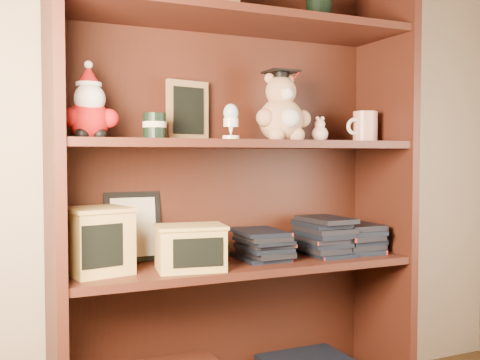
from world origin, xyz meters
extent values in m
cube|color=tan|center=(0.00, 1.50, 1.25)|extent=(3.00, 0.04, 2.50)
cube|color=#421C12|center=(-0.38, 1.30, 0.80)|extent=(0.03, 0.35, 1.60)
cube|color=#421C12|center=(0.79, 1.30, 0.80)|extent=(0.03, 0.35, 1.60)
cube|color=#3D1A10|center=(0.21, 1.47, 0.80)|extent=(1.20, 0.02, 1.60)
cube|color=#421C12|center=(0.21, 1.30, 1.34)|extent=(1.14, 0.33, 0.02)
cylinder|color=black|center=(0.51, 1.30, 1.41)|extent=(0.09, 0.09, 0.11)
cube|color=#421C12|center=(0.21, 1.30, 0.54)|extent=(1.14, 0.33, 0.02)
cube|color=#421C12|center=(0.21, 1.30, 0.94)|extent=(1.14, 0.33, 0.02)
sphere|color=#A50F0F|center=(-0.28, 1.30, 1.00)|extent=(0.12, 0.12, 0.12)
sphere|color=#A50F0F|center=(-0.33, 1.29, 1.01)|extent=(0.06, 0.06, 0.06)
sphere|color=#A50F0F|center=(-0.22, 1.29, 1.01)|extent=(0.06, 0.06, 0.06)
sphere|color=black|center=(-0.30, 1.28, 0.96)|extent=(0.04, 0.04, 0.04)
sphere|color=black|center=(-0.25, 1.28, 0.96)|extent=(0.04, 0.04, 0.04)
sphere|color=white|center=(-0.28, 1.29, 1.06)|extent=(0.09, 0.09, 0.09)
sphere|color=#D8B293|center=(-0.28, 1.30, 1.08)|extent=(0.06, 0.06, 0.06)
cone|color=#A50F0F|center=(-0.28, 1.30, 1.13)|extent=(0.07, 0.07, 0.06)
sphere|color=white|center=(-0.28, 1.30, 1.16)|extent=(0.02, 0.02, 0.02)
cylinder|color=white|center=(-0.28, 1.30, 1.11)|extent=(0.07, 0.07, 0.01)
cylinder|color=black|center=(-0.08, 1.30, 0.99)|extent=(0.07, 0.07, 0.08)
cylinder|color=beige|center=(-0.08, 1.30, 1.00)|extent=(0.07, 0.07, 0.02)
cube|color=#9E7547|center=(0.06, 1.42, 1.05)|extent=(0.16, 0.06, 0.20)
cube|color=black|center=(0.06, 1.41, 1.05)|extent=(0.11, 0.03, 0.16)
cube|color=#9E7547|center=(0.06, 1.45, 0.97)|extent=(0.08, 0.08, 0.01)
cylinder|color=white|center=(0.14, 1.23, 0.96)|extent=(0.05, 0.05, 0.01)
cone|color=white|center=(0.14, 1.23, 0.98)|extent=(0.02, 0.02, 0.04)
cylinder|color=white|center=(0.14, 1.23, 1.00)|extent=(0.05, 0.05, 0.03)
ellipsoid|color=silver|center=(0.14, 1.23, 1.03)|extent=(0.05, 0.05, 0.06)
sphere|color=tan|center=(0.36, 1.30, 1.02)|extent=(0.15, 0.15, 0.15)
sphere|color=white|center=(0.36, 1.24, 1.02)|extent=(0.06, 0.06, 0.06)
sphere|color=tan|center=(0.29, 1.28, 1.03)|extent=(0.06, 0.06, 0.06)
sphere|color=tan|center=(0.43, 1.28, 1.03)|extent=(0.06, 0.06, 0.06)
sphere|color=tan|center=(0.32, 1.26, 0.97)|extent=(0.05, 0.05, 0.05)
sphere|color=tan|center=(0.40, 1.26, 0.97)|extent=(0.05, 0.05, 0.05)
sphere|color=tan|center=(0.36, 1.30, 1.12)|extent=(0.10, 0.10, 0.10)
sphere|color=white|center=(0.36, 1.26, 1.11)|extent=(0.04, 0.04, 0.04)
sphere|color=tan|center=(0.32, 1.32, 1.16)|extent=(0.03, 0.03, 0.03)
sphere|color=tan|center=(0.40, 1.32, 1.16)|extent=(0.03, 0.03, 0.03)
cylinder|color=black|center=(0.36, 1.30, 1.17)|extent=(0.05, 0.05, 0.02)
cube|color=black|center=(0.36, 1.30, 1.18)|extent=(0.10, 0.10, 0.01)
cylinder|color=#A50F0F|center=(0.41, 1.28, 1.17)|extent=(0.00, 0.05, 0.03)
sphere|color=beige|center=(0.51, 1.30, 0.98)|extent=(0.06, 0.06, 0.06)
sphere|color=beige|center=(0.51, 1.30, 1.01)|extent=(0.04, 0.04, 0.04)
sphere|color=beige|center=(0.50, 1.30, 1.03)|extent=(0.01, 0.01, 0.01)
sphere|color=beige|center=(0.52, 1.30, 1.03)|extent=(0.01, 0.01, 0.01)
cylinder|color=silver|center=(0.71, 1.30, 1.01)|extent=(0.09, 0.09, 0.11)
torus|color=white|center=(0.66, 1.30, 1.01)|extent=(0.06, 0.01, 0.06)
cube|color=black|center=(-0.12, 1.45, 0.67)|extent=(0.18, 0.05, 0.23)
cube|color=beige|center=(-0.12, 1.44, 0.67)|extent=(0.15, 0.03, 0.19)
cube|color=#D6AD58|center=(-0.26, 1.30, 0.64)|extent=(0.20, 0.20, 0.19)
cube|color=black|center=(-0.26, 1.22, 0.64)|extent=(0.12, 0.03, 0.12)
cube|color=#D6AD58|center=(-0.26, 1.30, 0.74)|extent=(0.22, 0.22, 0.01)
cube|color=#D6AD58|center=(0.01, 1.24, 0.62)|extent=(0.22, 0.17, 0.13)
cube|color=black|center=(0.01, 1.17, 0.62)|extent=(0.15, 0.03, 0.09)
cube|color=#D6AD58|center=(0.01, 1.24, 0.68)|extent=(0.23, 0.18, 0.01)
cube|color=black|center=(0.29, 1.30, 0.56)|extent=(0.14, 0.20, 0.02)
cube|color=black|center=(0.29, 1.30, 0.57)|extent=(0.14, 0.20, 0.02)
cube|color=black|center=(0.29, 1.30, 0.59)|extent=(0.14, 0.20, 0.02)
cube|color=black|center=(0.29, 1.30, 0.61)|extent=(0.14, 0.20, 0.02)
cube|color=black|center=(0.29, 1.30, 0.62)|extent=(0.14, 0.20, 0.02)
cube|color=black|center=(0.29, 1.30, 0.64)|extent=(0.14, 0.20, 0.02)
cube|color=black|center=(0.29, 1.30, 0.65)|extent=(0.14, 0.20, 0.02)
cube|color=black|center=(0.53, 1.30, 0.56)|extent=(0.14, 0.20, 0.02)
cube|color=black|center=(0.53, 1.30, 0.57)|extent=(0.14, 0.20, 0.02)
cube|color=black|center=(0.53, 1.30, 0.59)|extent=(0.14, 0.20, 0.02)
cube|color=black|center=(0.53, 1.30, 0.61)|extent=(0.14, 0.20, 0.02)
cube|color=black|center=(0.53, 1.30, 0.62)|extent=(0.14, 0.20, 0.02)
cube|color=black|center=(0.53, 1.30, 0.64)|extent=(0.14, 0.20, 0.02)
cube|color=black|center=(0.53, 1.30, 0.65)|extent=(0.14, 0.20, 0.02)
cube|color=black|center=(0.53, 1.30, 0.67)|extent=(0.14, 0.20, 0.02)
cube|color=black|center=(0.67, 1.30, 0.56)|extent=(0.14, 0.20, 0.02)
cube|color=black|center=(0.67, 1.30, 0.57)|extent=(0.14, 0.20, 0.02)
cube|color=black|center=(0.67, 1.30, 0.59)|extent=(0.14, 0.20, 0.02)
cube|color=black|center=(0.67, 1.30, 0.61)|extent=(0.14, 0.20, 0.02)
cube|color=black|center=(0.67, 1.30, 0.62)|extent=(0.14, 0.20, 0.02)
cube|color=black|center=(0.67, 1.30, 0.64)|extent=(0.14, 0.20, 0.02)
camera|label=1|loc=(-0.55, -0.38, 0.90)|focal=42.00mm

